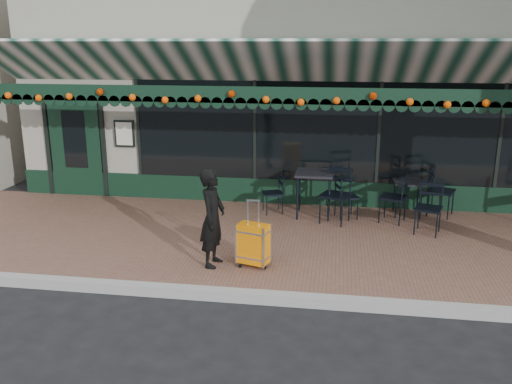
# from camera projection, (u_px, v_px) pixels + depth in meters

# --- Properties ---
(ground) EXTENTS (80.00, 80.00, 0.00)m
(ground) POSITION_uv_depth(u_px,v_px,m) (284.00, 301.00, 7.19)
(ground) COLOR black
(ground) RESTS_ON ground
(sidewalk) EXTENTS (18.00, 4.00, 0.15)m
(sidewalk) POSITION_uv_depth(u_px,v_px,m) (296.00, 242.00, 9.08)
(sidewalk) COLOR brown
(sidewalk) RESTS_ON ground
(curb) EXTENTS (18.00, 0.16, 0.15)m
(curb) POSITION_uv_depth(u_px,v_px,m) (283.00, 299.00, 7.10)
(curb) COLOR #9E9E99
(curb) RESTS_ON ground
(restaurant_building) EXTENTS (12.00, 9.60, 4.50)m
(restaurant_building) POSITION_uv_depth(u_px,v_px,m) (315.00, 83.00, 14.04)
(restaurant_building) COLOR gray
(restaurant_building) RESTS_ON ground
(woman) EXTENTS (0.40, 0.56, 1.45)m
(woman) POSITION_uv_depth(u_px,v_px,m) (213.00, 218.00, 7.80)
(woman) COLOR black
(woman) RESTS_ON sidewalk
(suitcase) EXTENTS (0.49, 0.36, 1.00)m
(suitcase) POSITION_uv_depth(u_px,v_px,m) (253.00, 244.00, 7.85)
(suitcase) COLOR orange
(suitcase) RESTS_ON sidewalk
(cafe_table_a) EXTENTS (0.53, 0.53, 0.66)m
(cafe_table_a) POSITION_uv_depth(u_px,v_px,m) (408.00, 185.00, 10.11)
(cafe_table_a) COLOR black
(cafe_table_a) RESTS_ON sidewalk
(cafe_table_b) EXTENTS (0.68, 0.68, 0.84)m
(cafe_table_b) POSITION_uv_depth(u_px,v_px,m) (314.00, 176.00, 10.03)
(cafe_table_b) COLOR black
(cafe_table_b) RESTS_ON sidewalk
(chair_a_left) EXTENTS (0.58, 0.58, 0.90)m
(chair_a_left) POSITION_uv_depth(u_px,v_px,m) (393.00, 198.00, 9.76)
(chair_a_left) COLOR black
(chair_a_left) RESTS_ON sidewalk
(chair_a_right) EXTENTS (0.61, 0.61, 0.93)m
(chair_a_right) POSITION_uv_depth(u_px,v_px,m) (441.00, 192.00, 10.12)
(chair_a_right) COLOR black
(chair_a_right) RESTS_ON sidewalk
(chair_a_front) EXTENTS (0.55, 0.55, 0.87)m
(chair_a_front) POSITION_uv_depth(u_px,v_px,m) (428.00, 209.00, 9.17)
(chair_a_front) COLOR black
(chair_a_front) RESTS_ON sidewalk
(chair_b_left) EXTENTS (0.48, 0.48, 0.75)m
(chair_b_left) POSITION_uv_depth(u_px,v_px,m) (273.00, 194.00, 10.31)
(chair_b_left) COLOR black
(chair_b_left) RESTS_ON sidewalk
(chair_b_right) EXTENTS (0.50, 0.50, 0.79)m
(chair_b_right) POSITION_uv_depth(u_px,v_px,m) (347.00, 197.00, 10.01)
(chair_b_right) COLOR black
(chair_b_right) RESTS_ON sidewalk
(chair_b_front) EXTENTS (0.64, 0.64, 1.00)m
(chair_b_front) POSITION_uv_depth(u_px,v_px,m) (335.00, 196.00, 9.72)
(chair_b_front) COLOR black
(chair_b_front) RESTS_ON sidewalk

